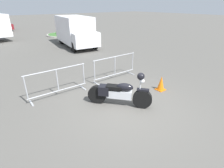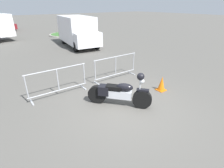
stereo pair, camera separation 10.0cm
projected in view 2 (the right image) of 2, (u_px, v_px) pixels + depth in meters
ground_plane at (126, 107)px, 5.93m from camera, size 120.00×120.00×0.00m
motorcycle at (119, 93)px, 5.88m from camera, size 1.55×1.79×1.24m
crowd_barrier_near at (58, 82)px, 6.50m from camera, size 2.28×0.48×1.07m
crowd_barrier_far at (116, 67)px, 7.99m from camera, size 2.28×0.48×1.07m
delivery_van at (77, 30)px, 14.13m from camera, size 2.61×5.22×2.31m
parked_car_maroon at (5, 25)px, 22.86m from camera, size 2.24×4.18×1.35m
planter_island at (66, 32)px, 19.30m from camera, size 3.58×3.58×1.13m
traffic_cone at (162, 84)px, 6.98m from camera, size 0.34×0.34×0.59m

